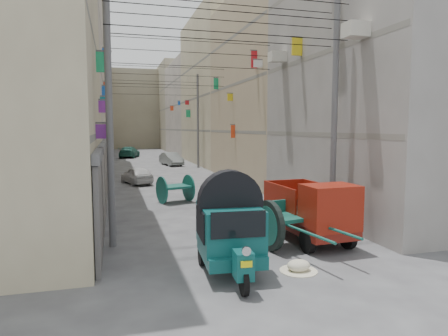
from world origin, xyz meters
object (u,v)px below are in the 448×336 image
object	(u,v)px
distant_car_white	(137,175)
distant_car_grey	(171,159)
mini_truck	(315,214)
feed_sack	(299,265)
tonga_cart	(289,222)
horse	(226,207)
second_cart	(175,188)
distant_car_green	(129,152)
auto_rickshaw	(230,227)

from	to	relation	value
distant_car_white	distant_car_grey	xyz separation A→B (m)	(3.80, 11.61, 0.06)
mini_truck	distant_car_white	bearing A→B (deg)	104.17
feed_sack	distant_car_grey	distance (m)	28.19
mini_truck	feed_sack	xyz separation A→B (m)	(-1.49, -1.97, -0.76)
feed_sack	tonga_cart	bearing A→B (deg)	72.35
feed_sack	horse	size ratio (longest dim) A/B	0.31
distant_car_white	second_cart	bearing A→B (deg)	85.28
distant_car_grey	distant_car_green	bearing A→B (deg)	95.18
second_cart	distant_car_green	xyz separation A→B (m)	(-0.90, 29.56, -0.04)
auto_rickshaw	distant_car_green	xyz separation A→B (m)	(-0.79, 38.88, -0.47)
second_cart	auto_rickshaw	bearing A→B (deg)	-107.05
mini_truck	distant_car_grey	world-z (taller)	mini_truck
distant_car_white	distant_car_green	xyz separation A→B (m)	(0.46, 22.69, 0.10)
auto_rickshaw	tonga_cart	size ratio (longest dim) A/B	0.82
distant_car_white	distant_car_green	world-z (taller)	distant_car_green
auto_rickshaw	mini_truck	distance (m)	3.50
horse	second_cart	bearing A→B (deg)	-96.87
horse	distant_car_grey	xyz separation A→B (m)	(1.50, 23.82, -0.19)
mini_truck	second_cart	xyz separation A→B (m)	(-3.00, 7.73, -0.23)
mini_truck	distant_car_grey	bearing A→B (deg)	88.76
second_cart	distant_car_white	world-z (taller)	second_cart
feed_sack	distant_car_grey	world-z (taller)	distant_car_grey
tonga_cart	distant_car_grey	size ratio (longest dim) A/B	0.93
distant_car_grey	distant_car_green	distance (m)	11.57
horse	distant_car_white	bearing A→B (deg)	-96.13
horse	distant_car_white	world-z (taller)	horse
tonga_cart	mini_truck	bearing A→B (deg)	-2.01
horse	distant_car_white	xyz separation A→B (m)	(-2.30, 12.21, -0.25)
second_cart	feed_sack	size ratio (longest dim) A/B	3.02
auto_rickshaw	horse	bearing A→B (deg)	79.47
distant_car_grey	mini_truck	bearing A→B (deg)	-100.34
distant_car_white	mini_truck	bearing A→B (deg)	90.69
second_cart	distant_car_grey	distance (m)	18.64
mini_truck	horse	world-z (taller)	mini_truck
second_cart	distant_car_grey	xyz separation A→B (m)	(2.43, 18.48, -0.08)
second_cart	distant_car_white	xyz separation A→B (m)	(-1.37, 6.87, -0.14)
tonga_cart	mini_truck	distance (m)	0.93
horse	distant_car_green	bearing A→B (deg)	-103.79
tonga_cart	distant_car_green	distance (m)	37.53
auto_rickshaw	distant_car_grey	bearing A→B (deg)	88.99
tonga_cart	feed_sack	distance (m)	2.03
second_cart	distant_car_white	distance (m)	7.00
auto_rickshaw	distant_car_white	world-z (taller)	auto_rickshaw
mini_truck	distant_car_grey	distance (m)	26.21
tonga_cart	second_cart	bearing A→B (deg)	95.06
mini_truck	distant_car_green	size ratio (longest dim) A/B	0.78
tonga_cart	horse	world-z (taller)	horse
second_cart	feed_sack	world-z (taller)	second_cart
horse	distant_car_grey	bearing A→B (deg)	-110.40
horse	distant_car_green	world-z (taller)	horse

